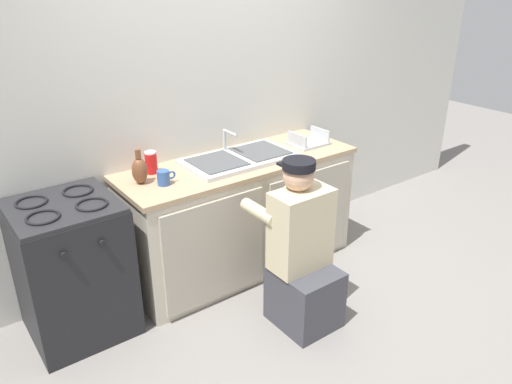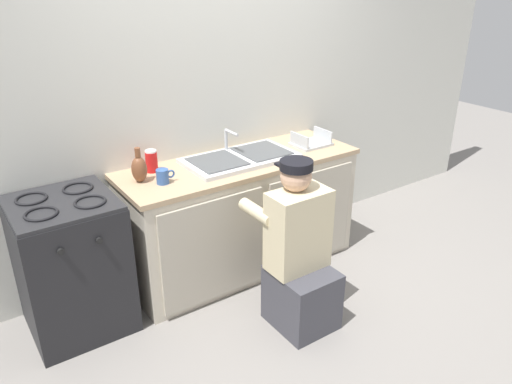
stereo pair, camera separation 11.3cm
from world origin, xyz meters
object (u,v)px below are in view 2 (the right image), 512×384
object	(u,v)px
vase_decorative	(139,169)
dish_rack_tray	(311,142)
sink_double_basin	(240,158)
coffee_mug	(163,176)
stove_range	(72,265)
plumber_person	(299,260)
soda_cup_red	(152,161)

from	to	relation	value
vase_decorative	dish_rack_tray	bearing A→B (deg)	-2.93
sink_double_basin	dish_rack_tray	size ratio (longest dim) A/B	2.86
sink_double_basin	coffee_mug	xyz separation A→B (m)	(-0.63, -0.07, 0.03)
stove_range	dish_rack_tray	world-z (taller)	dish_rack_tray
plumber_person	dish_rack_tray	distance (m)	1.11
coffee_mug	dish_rack_tray	distance (m)	1.27
coffee_mug	vase_decorative	bearing A→B (deg)	135.54
coffee_mug	soda_cup_red	world-z (taller)	soda_cup_red
sink_double_basin	soda_cup_red	size ratio (longest dim) A/B	5.26
stove_range	vase_decorative	world-z (taller)	vase_decorative
vase_decorative	soda_cup_red	bearing A→B (deg)	41.21
soda_cup_red	vase_decorative	xyz separation A→B (m)	(-0.14, -0.12, 0.01)
stove_range	plumber_person	distance (m)	1.42
sink_double_basin	soda_cup_red	xyz separation A→B (m)	(-0.61, 0.16, 0.06)
dish_rack_tray	vase_decorative	size ratio (longest dim) A/B	1.22
sink_double_basin	dish_rack_tray	distance (m)	0.64
dish_rack_tray	sink_double_basin	bearing A→B (deg)	177.16
plumber_person	vase_decorative	world-z (taller)	plumber_person
sink_double_basin	vase_decorative	distance (m)	0.75
plumber_person	coffee_mug	distance (m)	1.01
stove_range	dish_rack_tray	xyz separation A→B (m)	(1.89, -0.03, 0.45)
soda_cup_red	vase_decorative	world-z (taller)	vase_decorative
dish_rack_tray	coffee_mug	bearing A→B (deg)	-178.25
plumber_person	dish_rack_tray	size ratio (longest dim) A/B	3.94
sink_double_basin	vase_decorative	bearing A→B (deg)	176.99
dish_rack_tray	soda_cup_red	distance (m)	1.26
stove_range	coffee_mug	distance (m)	0.79
vase_decorative	plumber_person	bearing A→B (deg)	-50.33
sink_double_basin	stove_range	size ratio (longest dim) A/B	0.89
soda_cup_red	vase_decorative	distance (m)	0.18
plumber_person	soda_cup_red	distance (m)	1.18
stove_range	vase_decorative	xyz separation A→B (m)	(0.51, 0.04, 0.52)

